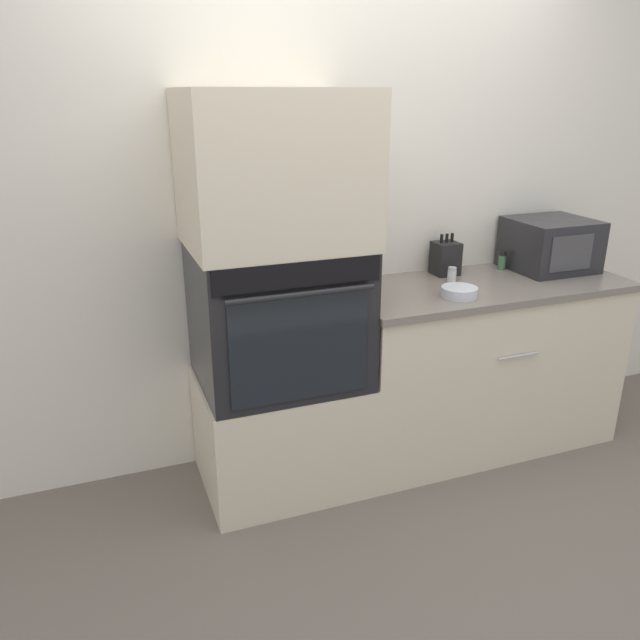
{
  "coord_description": "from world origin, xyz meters",
  "views": [
    {
      "loc": [
        -1.12,
        -2.2,
        1.79
      ],
      "look_at": [
        -0.21,
        0.21,
        0.84
      ],
      "focal_mm": 35.0,
      "sensor_mm": 36.0,
      "label": 1
    }
  ],
  "objects": [
    {
      "name": "oven_cabinet_upper",
      "position": [
        -0.37,
        0.3,
        1.49
      ],
      "size": [
        0.74,
        0.6,
        0.63
      ],
      "color": "beige",
      "rests_on": "wall_oven"
    },
    {
      "name": "counter_unit",
      "position": [
        0.71,
        0.3,
        0.45
      ],
      "size": [
        1.44,
        0.63,
        0.89
      ],
      "color": "beige",
      "rests_on": "ground_plane"
    },
    {
      "name": "oven_cabinet_base",
      "position": [
        -0.37,
        0.3,
        0.27
      ],
      "size": [
        0.74,
        0.6,
        0.54
      ],
      "color": "beige",
      "rests_on": "ground_plane"
    },
    {
      "name": "wall_oven",
      "position": [
        -0.37,
        0.3,
        0.86
      ],
      "size": [
        0.72,
        0.64,
        0.63
      ],
      "color": "black",
      "rests_on": "oven_cabinet_base"
    },
    {
      "name": "microwave",
      "position": [
        1.17,
        0.39,
        1.02
      ],
      "size": [
        0.41,
        0.38,
        0.27
      ],
      "color": "#232326",
      "rests_on": "counter_unit"
    },
    {
      "name": "ground_plane",
      "position": [
        0.0,
        0.0,
        0.0
      ],
      "size": [
        12.0,
        12.0,
        0.0
      ],
      "primitive_type": "plane",
      "color": "#6B6056"
    },
    {
      "name": "condiment_jar_near",
      "position": [
        0.93,
        0.47,
        0.94
      ],
      "size": [
        0.04,
        0.04,
        0.1
      ],
      "color": "#427047",
      "rests_on": "counter_unit"
    },
    {
      "name": "condiment_jar_mid",
      "position": [
        0.56,
        0.37,
        0.93
      ],
      "size": [
        0.04,
        0.04,
        0.07
      ],
      "color": "silver",
      "rests_on": "counter_unit"
    },
    {
      "name": "knife_block",
      "position": [
        0.6,
        0.5,
        0.98
      ],
      "size": [
        0.12,
        0.12,
        0.21
      ],
      "color": "black",
      "rests_on": "counter_unit"
    },
    {
      "name": "bowl",
      "position": [
        0.46,
        0.14,
        0.91
      ],
      "size": [
        0.17,
        0.17,
        0.05
      ],
      "color": "silver",
      "rests_on": "counter_unit"
    },
    {
      "name": "wall_back",
      "position": [
        0.0,
        0.63,
        1.25
      ],
      "size": [
        8.0,
        0.05,
        2.5
      ],
      "color": "silver",
      "rests_on": "ground_plane"
    }
  ]
}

